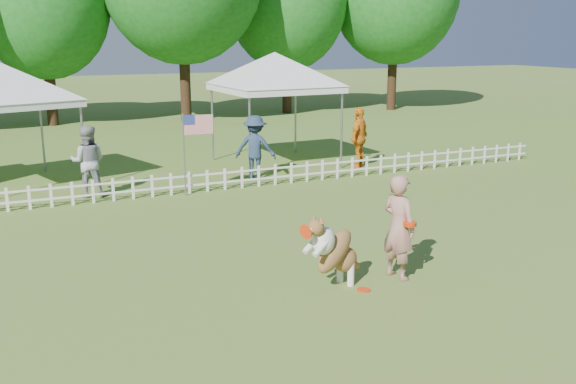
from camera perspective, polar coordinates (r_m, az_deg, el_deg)
The scene contains 14 objects.
ground at distance 11.46m, azimuth 4.49°, elevation -7.51°, with size 120.00×120.00×0.00m, color #446B21.
picket_fence at distance 17.57m, azimuth -6.41°, elevation 1.07°, with size 22.00×0.08×0.60m, color white, non-canonical shape.
handler at distance 11.26m, azimuth 9.82°, elevation -3.08°, with size 0.68×0.44×1.85m, color #A47062.
dog at distance 10.73m, azimuth 4.23°, elevation -5.24°, with size 1.29×0.43×1.33m, color brown, non-canonical shape.
frisbee_on_turf at distance 10.91m, azimuth 6.75°, elevation -8.63°, with size 0.23×0.23×0.02m, color red.
canopy_tent_left at distance 19.34m, azimuth -23.68°, elevation 5.29°, with size 3.23×3.23×3.34m, color silver, non-canonical shape.
canopy_tent_right at distance 20.89m, azimuth -1.18°, elevation 7.27°, with size 3.42×3.42×3.53m, color silver, non-canonical shape.
flag_pole at distance 16.98m, azimuth -9.21°, elevation 3.25°, with size 0.84×0.09×2.18m, color gray, non-canonical shape.
spectator_a at distance 17.52m, azimuth -17.35°, elevation 2.61°, with size 0.91×0.71×1.88m, color #97989C.
spectator_b at distance 18.86m, azimuth -2.93°, elevation 3.98°, with size 1.21×0.69×1.87m, color #23324C.
spectator_c at distance 20.60m, azimuth 6.33°, elevation 4.85°, with size 1.13×0.47×1.93m, color orange.
tree_center_left at distance 31.93m, azimuth -20.86°, elevation 14.32°, with size 6.00×6.00×9.80m, color #195919, non-canonical shape.
tree_right at distance 34.86m, azimuth -0.10°, elevation 15.57°, with size 6.20×6.20×10.40m, color #195919, non-canonical shape.
tree_far_right at distance 36.88m, azimuth 9.47°, elevation 16.08°, with size 7.00×7.00×11.40m, color #195919, non-canonical shape.
Camera 1 is at (-5.15, -9.35, 4.17)m, focal length 40.00 mm.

